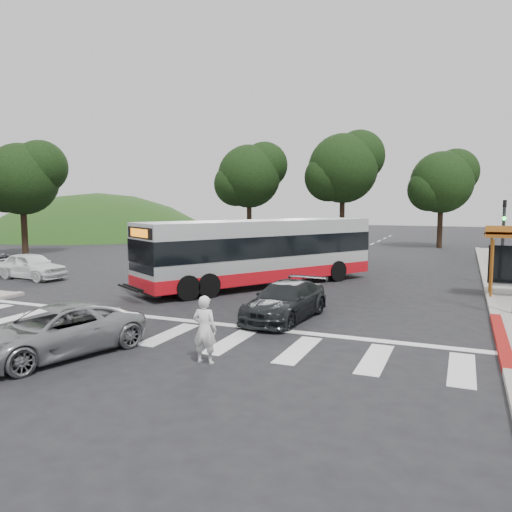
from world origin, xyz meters
The scene contains 15 objects.
ground centered at (0.00, 0.00, 0.00)m, with size 140.00×140.00×0.00m, color black.
curb_east centered at (9.00, 8.00, 0.07)m, with size 0.30×40.00×0.15m, color #9E9991.
curb_east_red centered at (9.00, -2.00, 0.08)m, with size 0.32×6.00×0.15m, color maroon.
hillside_nw centered at (-32.00, 30.00, 0.00)m, with size 44.00×44.00×10.00m, color #163E13.
crosswalk_ladder centered at (0.00, -5.00, 0.01)m, with size 18.00×2.60×0.01m, color silver.
traffic_signal_ne_short centered at (9.60, 8.49, 2.48)m, with size 0.18×0.37×4.00m.
tree_north_a centered at (-1.92, 26.07, 6.92)m, with size 6.60×6.15×10.17m.
tree_north_b centered at (6.07, 28.06, 5.66)m, with size 5.72×5.33×8.43m.
tree_north_c centered at (-9.92, 24.06, 6.29)m, with size 6.16×5.74×9.30m.
tree_west_a centered at (-21.93, 10.06, 5.66)m, with size 5.72×5.33×8.43m.
transit_bus centered at (-0.80, 4.14, 1.53)m, with size 2.57×11.86×3.06m, color #B7BABC, non-canonical shape.
pedestrian centered at (2.24, -6.91, 0.84)m, with size 0.61×0.40×1.67m, color white.
dark_sedan centered at (2.50, -1.80, 0.62)m, with size 1.74×4.28×1.24m, color black.
silver_suv_south centered at (-1.58, -7.85, 0.63)m, with size 2.10×4.55×1.26m, color #929496.
west_car_white centered at (-12.32, 1.50, 0.67)m, with size 1.59×3.96×1.35m, color white.
Camera 1 is at (7.91, -17.28, 3.89)m, focal length 35.00 mm.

